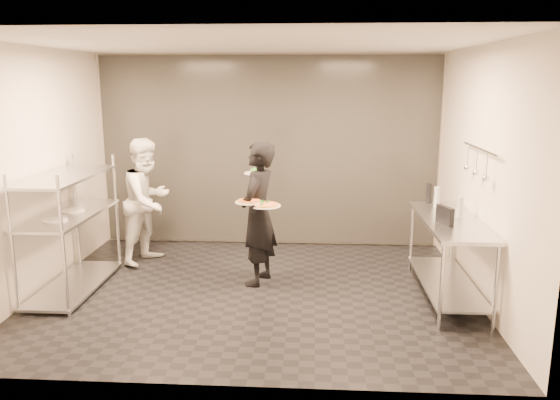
# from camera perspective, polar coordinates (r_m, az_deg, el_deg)

# --- Properties ---
(room_shell) EXTENTS (5.00, 4.00, 2.80)m
(room_shell) POSITION_cam_1_polar(r_m,az_deg,el_deg) (7.23, -1.72, 4.30)
(room_shell) COLOR black
(room_shell) RESTS_ON ground
(pass_rack) EXTENTS (0.60, 1.60, 1.50)m
(pass_rack) POSITION_cam_1_polar(r_m,az_deg,el_deg) (6.78, -21.08, -2.52)
(pass_rack) COLOR silver
(pass_rack) RESTS_ON ground
(prep_counter) EXTENTS (0.60, 1.80, 0.92)m
(prep_counter) POSITION_cam_1_polar(r_m,az_deg,el_deg) (6.39, 17.21, -4.44)
(prep_counter) COLOR silver
(prep_counter) RESTS_ON ground
(utensil_rail) EXTENTS (0.07, 1.20, 0.31)m
(utensil_rail) POSITION_cam_1_polar(r_m,az_deg,el_deg) (6.26, 19.95, 3.67)
(utensil_rail) COLOR silver
(utensil_rail) RESTS_ON room_shell
(waiter) EXTENTS (0.56, 0.72, 1.72)m
(waiter) POSITION_cam_1_polar(r_m,az_deg,el_deg) (6.50, -2.31, -1.46)
(waiter) COLOR black
(waiter) RESTS_ON ground
(chef) EXTENTS (0.90, 1.00, 1.68)m
(chef) POSITION_cam_1_polar(r_m,az_deg,el_deg) (7.50, -13.66, -0.10)
(chef) COLOR silver
(chef) RESTS_ON ground
(pizza_plate_near) EXTENTS (0.31, 0.31, 0.05)m
(pizza_plate_near) POSITION_cam_1_polar(r_m,az_deg,el_deg) (6.30, -3.29, -0.13)
(pizza_plate_near) COLOR white
(pizza_plate_near) RESTS_ON waiter
(pizza_plate_far) EXTENTS (0.35, 0.35, 0.05)m
(pizza_plate_far) POSITION_cam_1_polar(r_m,az_deg,el_deg) (6.21, -1.54, -0.52)
(pizza_plate_far) COLOR white
(pizza_plate_far) RESTS_ON waiter
(salad_plate) EXTENTS (0.28, 0.28, 0.07)m
(salad_plate) POSITION_cam_1_polar(r_m,az_deg,el_deg) (6.65, -2.57, 2.99)
(salad_plate) COLOR white
(salad_plate) RESTS_ON waiter
(pos_monitor) EXTENTS (0.14, 0.27, 0.19)m
(pos_monitor) POSITION_cam_1_polar(r_m,az_deg,el_deg) (6.05, 16.85, -1.53)
(pos_monitor) COLOR black
(pos_monitor) RESTS_ON prep_counter
(bottle_green) EXTENTS (0.07, 0.07, 0.24)m
(bottle_green) POSITION_cam_1_polar(r_m,az_deg,el_deg) (6.86, 16.07, 0.33)
(bottle_green) COLOR #92A092
(bottle_green) RESTS_ON prep_counter
(bottle_clear) EXTENTS (0.07, 0.07, 0.22)m
(bottle_clear) POSITION_cam_1_polar(r_m,az_deg,el_deg) (6.44, 18.29, -0.67)
(bottle_clear) COLOR #92A092
(bottle_clear) RESTS_ON prep_counter
(bottle_dark) EXTENTS (0.07, 0.07, 0.25)m
(bottle_dark) POSITION_cam_1_polar(r_m,az_deg,el_deg) (7.03, 15.31, 0.71)
(bottle_dark) COLOR black
(bottle_dark) RESTS_ON prep_counter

